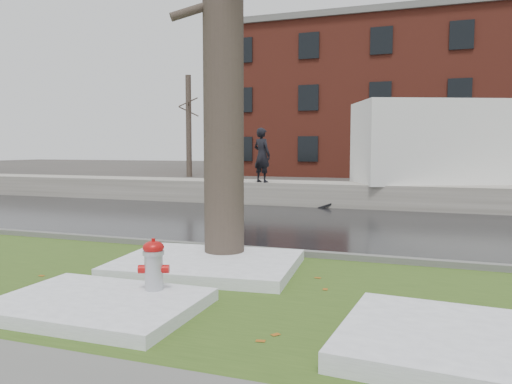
% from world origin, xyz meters
% --- Properties ---
extents(ground, '(120.00, 120.00, 0.00)m').
position_xyz_m(ground, '(0.00, 0.00, 0.00)').
color(ground, '#47423D').
rests_on(ground, ground).
extents(verge, '(60.00, 4.50, 0.04)m').
position_xyz_m(verge, '(0.00, -1.25, 0.02)').
color(verge, '#324E1A').
rests_on(verge, ground).
extents(road, '(60.00, 7.00, 0.03)m').
position_xyz_m(road, '(0.00, 4.50, 0.01)').
color(road, black).
rests_on(road, ground).
extents(parking_lot, '(60.00, 9.00, 0.03)m').
position_xyz_m(parking_lot, '(0.00, 13.00, 0.01)').
color(parking_lot, slate).
rests_on(parking_lot, ground).
extents(curb, '(60.00, 0.15, 0.14)m').
position_xyz_m(curb, '(0.00, 1.00, 0.07)').
color(curb, slate).
rests_on(curb, ground).
extents(snowbank, '(60.00, 1.60, 0.75)m').
position_xyz_m(snowbank, '(0.00, 8.70, 0.38)').
color(snowbank, '#B2ACA2').
rests_on(snowbank, ground).
extents(brick_building, '(26.00, 12.00, 10.00)m').
position_xyz_m(brick_building, '(2.00, 30.00, 5.00)').
color(brick_building, maroon).
rests_on(brick_building, ground).
extents(bg_tree_left, '(1.40, 1.62, 6.50)m').
position_xyz_m(bg_tree_left, '(-12.00, 22.00, 3.33)').
color(bg_tree_left, brown).
rests_on(bg_tree_left, ground).
extents(bg_tree_center, '(1.40, 1.62, 6.50)m').
position_xyz_m(bg_tree_center, '(-6.00, 26.00, 3.33)').
color(bg_tree_center, brown).
rests_on(bg_tree_center, ground).
extents(fire_hydrant, '(0.37, 0.35, 0.75)m').
position_xyz_m(fire_hydrant, '(-0.10, -1.97, 0.44)').
color(fire_hydrant, '#AEB0B6').
rests_on(fire_hydrant, verge).
extents(tree, '(1.45, 1.63, 7.84)m').
position_xyz_m(tree, '(-0.16, 0.24, 3.99)').
color(tree, brown).
rests_on(tree, verge).
extents(box_truck, '(9.71, 5.42, 3.30)m').
position_xyz_m(box_truck, '(4.08, 10.26, 1.75)').
color(box_truck, black).
rests_on(box_truck, ground).
extents(worker, '(0.75, 0.63, 1.73)m').
position_xyz_m(worker, '(-2.23, 8.10, 1.62)').
color(worker, black).
rests_on(worker, snowbank).
extents(snow_patch_near, '(2.78, 2.24, 0.16)m').
position_xyz_m(snow_patch_near, '(-0.18, -0.34, 0.12)').
color(snow_patch_near, white).
rests_on(snow_patch_near, verge).
extents(snow_patch_far, '(2.21, 1.61, 0.14)m').
position_xyz_m(snow_patch_far, '(-0.51, -2.47, 0.11)').
color(snow_patch_far, white).
rests_on(snow_patch_far, verge).
extents(snow_patch_side, '(2.93, 2.01, 0.18)m').
position_xyz_m(snow_patch_side, '(3.59, -2.40, 0.13)').
color(snow_patch_side, white).
rests_on(snow_patch_side, verge).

